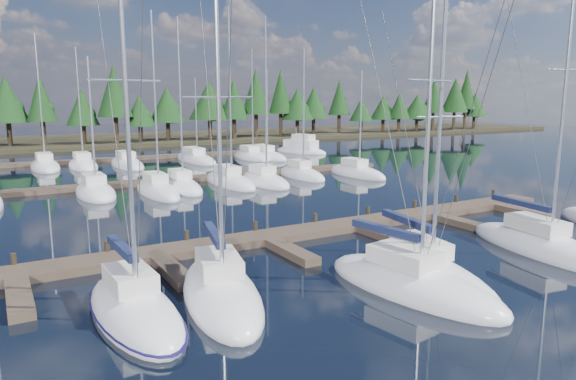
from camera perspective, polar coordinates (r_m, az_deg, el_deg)
ground at (r=38.89m, az=-10.88°, el=-1.43°), size 260.00×260.00×0.00m
far_shore at (r=97.13m, az=-22.73°, el=5.00°), size 220.00×30.00×0.60m
main_dock at (r=27.52m, az=-2.10°, el=-5.62°), size 44.00×6.13×0.90m
back_docks at (r=57.49m, az=-17.36°, el=2.20°), size 50.00×21.80×0.40m
front_sailboat_1 at (r=19.43m, az=-16.71°, el=-12.60°), size 2.99×7.85×14.98m
front_sailboat_2 at (r=20.37m, az=-7.46°, el=-11.20°), size 4.56×8.63×14.02m
front_sailboat_3 at (r=21.63m, az=13.50°, el=-10.10°), size 4.27×8.83×15.13m
front_sailboat_4 at (r=23.19m, az=14.97°, el=-8.81°), size 3.90×9.40×12.62m
front_sailboat_5 at (r=29.03m, az=26.37°, el=-5.64°), size 4.07×9.67×16.34m
back_sailboat_rows at (r=53.19m, az=-16.61°, el=1.70°), size 43.05×32.15×16.34m
motor_yacht_right at (r=73.77m, az=1.45°, el=4.54°), size 5.76×9.23×4.38m
tree_line at (r=86.73m, az=-24.47°, el=9.01°), size 183.15×11.89×13.80m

